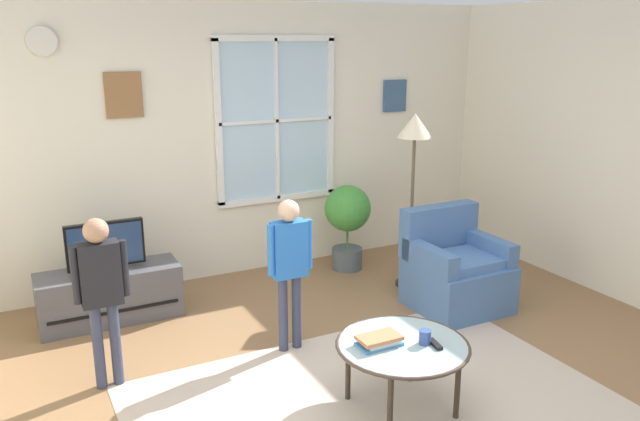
{
  "coord_description": "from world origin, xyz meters",
  "views": [
    {
      "loc": [
        -1.98,
        -3.12,
        2.32
      ],
      "look_at": [
        -0.02,
        0.7,
        1.14
      ],
      "focal_mm": 35.47,
      "sensor_mm": 36.0,
      "label": 1
    }
  ],
  "objects_px": {
    "tv_stand": "(110,295)",
    "armchair": "(455,272)",
    "television": "(105,245)",
    "potted_plant_by_window": "(348,217)",
    "coffee_table": "(403,347)",
    "floor_lamp": "(414,143)",
    "book_stack": "(379,341)",
    "cup": "(425,337)",
    "person_blue_shirt": "(289,258)",
    "person_black_shirt": "(101,284)",
    "remote_near_books": "(435,344)"
  },
  "relations": [
    {
      "from": "tv_stand",
      "to": "armchair",
      "type": "bearing_deg",
      "value": -21.7
    },
    {
      "from": "television",
      "to": "potted_plant_by_window",
      "type": "distance_m",
      "value": 2.4
    },
    {
      "from": "tv_stand",
      "to": "coffee_table",
      "type": "distance_m",
      "value": 2.66
    },
    {
      "from": "potted_plant_by_window",
      "to": "floor_lamp",
      "type": "xyz_separation_m",
      "value": [
        0.31,
        -0.67,
        0.83
      ]
    },
    {
      "from": "coffee_table",
      "to": "potted_plant_by_window",
      "type": "xyz_separation_m",
      "value": [
        0.96,
        2.4,
        0.12
      ]
    },
    {
      "from": "book_stack",
      "to": "potted_plant_by_window",
      "type": "relative_size",
      "value": 0.32
    },
    {
      "from": "tv_stand",
      "to": "floor_lamp",
      "type": "bearing_deg",
      "value": -10.46
    },
    {
      "from": "tv_stand",
      "to": "television",
      "type": "relative_size",
      "value": 1.84
    },
    {
      "from": "cup",
      "to": "person_blue_shirt",
      "type": "relative_size",
      "value": 0.08
    },
    {
      "from": "television",
      "to": "cup",
      "type": "bearing_deg",
      "value": -55.84
    },
    {
      "from": "coffee_table",
      "to": "person_black_shirt",
      "type": "bearing_deg",
      "value": 144.7
    },
    {
      "from": "armchair",
      "to": "coffee_table",
      "type": "relative_size",
      "value": 1.02
    },
    {
      "from": "book_stack",
      "to": "person_blue_shirt",
      "type": "distance_m",
      "value": 1.06
    },
    {
      "from": "coffee_table",
      "to": "person_black_shirt",
      "type": "relative_size",
      "value": 0.71
    },
    {
      "from": "tv_stand",
      "to": "cup",
      "type": "relative_size",
      "value": 12.51
    },
    {
      "from": "person_blue_shirt",
      "to": "remote_near_books",
      "type": "bearing_deg",
      "value": -68.59
    },
    {
      "from": "television",
      "to": "floor_lamp",
      "type": "xyz_separation_m",
      "value": [
        2.71,
        -0.5,
        0.72
      ]
    },
    {
      "from": "television",
      "to": "remote_near_books",
      "type": "bearing_deg",
      "value": -55.71
    },
    {
      "from": "remote_near_books",
      "to": "person_black_shirt",
      "type": "xyz_separation_m",
      "value": [
        -1.79,
        1.26,
        0.28
      ]
    },
    {
      "from": "remote_near_books",
      "to": "person_blue_shirt",
      "type": "xyz_separation_m",
      "value": [
        -0.46,
        1.18,
        0.27
      ]
    },
    {
      "from": "remote_near_books",
      "to": "floor_lamp",
      "type": "distance_m",
      "value": 2.34
    },
    {
      "from": "armchair",
      "to": "person_blue_shirt",
      "type": "distance_m",
      "value": 1.68
    },
    {
      "from": "person_blue_shirt",
      "to": "potted_plant_by_window",
      "type": "distance_m",
      "value": 1.85
    },
    {
      "from": "person_black_shirt",
      "to": "potted_plant_by_window",
      "type": "height_order",
      "value": "person_black_shirt"
    },
    {
      "from": "person_black_shirt",
      "to": "tv_stand",
      "type": "bearing_deg",
      "value": 79.91
    },
    {
      "from": "armchair",
      "to": "cup",
      "type": "bearing_deg",
      "value": -135.44
    },
    {
      "from": "remote_near_books",
      "to": "person_black_shirt",
      "type": "relative_size",
      "value": 0.12
    },
    {
      "from": "coffee_table",
      "to": "book_stack",
      "type": "bearing_deg",
      "value": 160.95
    },
    {
      "from": "tv_stand",
      "to": "remote_near_books",
      "type": "relative_size",
      "value": 8.24
    },
    {
      "from": "television",
      "to": "book_stack",
      "type": "bearing_deg",
      "value": -59.45
    },
    {
      "from": "television",
      "to": "book_stack",
      "type": "height_order",
      "value": "television"
    },
    {
      "from": "coffee_table",
      "to": "armchair",
      "type": "bearing_deg",
      "value": 40.25
    },
    {
      "from": "armchair",
      "to": "floor_lamp",
      "type": "bearing_deg",
      "value": 95.7
    },
    {
      "from": "cup",
      "to": "person_blue_shirt",
      "type": "bearing_deg",
      "value": 110.44
    },
    {
      "from": "armchair",
      "to": "person_black_shirt",
      "type": "xyz_separation_m",
      "value": [
        -2.96,
        0.02,
        0.43
      ]
    },
    {
      "from": "television",
      "to": "person_black_shirt",
      "type": "bearing_deg",
      "value": -100.12
    },
    {
      "from": "coffee_table",
      "to": "television",
      "type": "bearing_deg",
      "value": 122.69
    },
    {
      "from": "tv_stand",
      "to": "person_black_shirt",
      "type": "distance_m",
      "value": 1.22
    },
    {
      "from": "television",
      "to": "book_stack",
      "type": "relative_size",
      "value": 2.25
    },
    {
      "from": "television",
      "to": "floor_lamp",
      "type": "distance_m",
      "value": 2.84
    },
    {
      "from": "tv_stand",
      "to": "armchair",
      "type": "distance_m",
      "value": 2.98
    },
    {
      "from": "tv_stand",
      "to": "person_blue_shirt",
      "type": "relative_size",
      "value": 0.97
    },
    {
      "from": "cup",
      "to": "person_blue_shirt",
      "type": "xyz_separation_m",
      "value": [
        -0.42,
        1.13,
        0.24
      ]
    },
    {
      "from": "coffee_table",
      "to": "book_stack",
      "type": "relative_size",
      "value": 3.06
    },
    {
      "from": "person_blue_shirt",
      "to": "book_stack",
      "type": "bearing_deg",
      "value": -81.54
    },
    {
      "from": "coffee_table",
      "to": "person_blue_shirt",
      "type": "height_order",
      "value": "person_blue_shirt"
    },
    {
      "from": "television",
      "to": "person_black_shirt",
      "type": "distance_m",
      "value": 1.1
    },
    {
      "from": "tv_stand",
      "to": "coffee_table",
      "type": "bearing_deg",
      "value": -57.34
    },
    {
      "from": "armchair",
      "to": "floor_lamp",
      "type": "distance_m",
      "value": 1.22
    },
    {
      "from": "armchair",
      "to": "coffee_table",
      "type": "height_order",
      "value": "armchair"
    }
  ]
}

